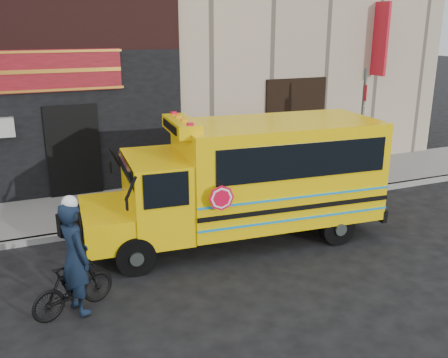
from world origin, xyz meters
TOP-DOWN VIEW (x-y plane):
  - ground at (0.00, 0.00)m, footprint 120.00×120.00m
  - curb at (0.00, 2.60)m, footprint 40.00×0.20m
  - sidewalk at (0.00, 4.10)m, footprint 40.00×3.00m
  - school_bus at (0.19, 0.98)m, footprint 7.04×2.65m
  - sign_pole at (4.75, 2.93)m, footprint 0.14×0.30m
  - bicycle at (-4.02, -0.69)m, footprint 1.58×0.97m
  - cyclist at (-3.95, -0.76)m, footprint 0.71×0.85m

SIDE VIEW (x-z plane):
  - ground at x=0.00m, z-range 0.00..0.00m
  - curb at x=0.00m, z-range 0.00..0.15m
  - sidewalk at x=0.00m, z-range 0.00..0.15m
  - bicycle at x=-4.02m, z-range 0.00..0.92m
  - cyclist at x=-3.95m, z-range 0.00..2.00m
  - school_bus at x=0.19m, z-range 0.05..2.97m
  - sign_pole at x=4.75m, z-range 0.17..3.81m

